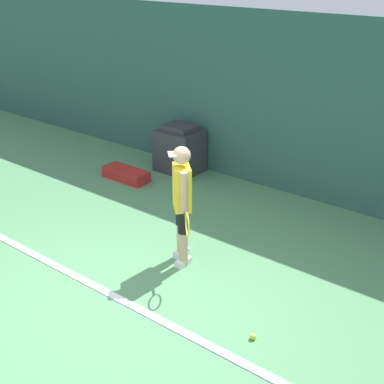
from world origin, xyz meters
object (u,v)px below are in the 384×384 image
Objects in this scene: tennis_player at (182,200)px; covered_chair at (180,149)px; equipment_bag at (126,174)px; tennis_ball at (253,336)px.

covered_chair is at bearing 174.03° from tennis_player.
equipment_bag is (-2.52, 1.50, -0.77)m from tennis_player.
tennis_player is 23.01× the size of tennis_ball.
equipment_bag is at bearing 151.14° from tennis_ball.
tennis_player is 1.79× the size of equipment_bag.
equipment_bag reaches higher than tennis_ball.
covered_chair reaches higher than tennis_ball.
tennis_player reaches higher than equipment_bag.
tennis_player is 3.03m from equipment_bag.
covered_chair is 1.07m from equipment_bag.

